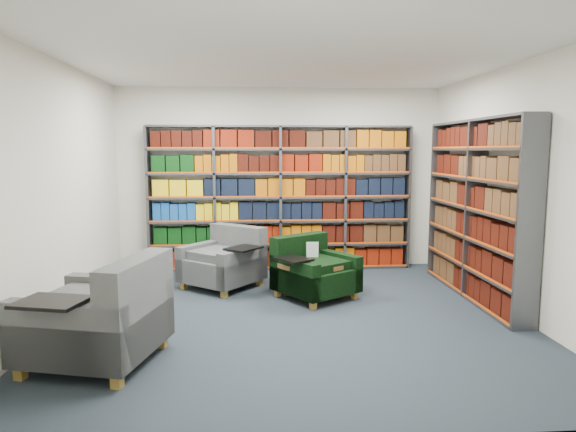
{
  "coord_description": "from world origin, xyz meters",
  "views": [
    {
      "loc": [
        -0.43,
        -5.54,
        1.84
      ],
      "look_at": [
        0.0,
        0.6,
        1.05
      ],
      "focal_mm": 32.0,
      "sensor_mm": 36.0,
      "label": 1
    }
  ],
  "objects": [
    {
      "name": "chair_green_right",
      "position": [
        0.31,
        0.76,
        0.31
      ],
      "size": [
        1.16,
        1.16,
        0.76
      ],
      "color": "black",
      "rests_on": "ground"
    },
    {
      "name": "chair_teal_left",
      "position": [
        -0.79,
        1.34,
        0.32
      ],
      "size": [
        1.24,
        1.24,
        0.8
      ],
      "color": "#0A203F",
      "rests_on": "ground"
    },
    {
      "name": "room_shell",
      "position": [
        0.0,
        0.0,
        1.4
      ],
      "size": [
        5.02,
        5.02,
        2.82
      ],
      "color": "#19222F",
      "rests_on": "ground"
    },
    {
      "name": "bookshelf_right",
      "position": [
        2.34,
        0.6,
        1.1
      ],
      "size": [
        0.28,
        2.5,
        2.2
      ],
      "color": "#47494F",
      "rests_on": "ground"
    },
    {
      "name": "chair_teal_front",
      "position": [
        -1.7,
        -1.18,
        0.38
      ],
      "size": [
        1.25,
        1.33,
        0.94
      ],
      "color": "#0A203F",
      "rests_on": "ground"
    },
    {
      "name": "coffee_table",
      "position": [
        0.33,
        0.82,
        0.36
      ],
      "size": [
        0.97,
        0.97,
        0.68
      ],
      "color": "brown",
      "rests_on": "ground"
    },
    {
      "name": "bookshelf_back",
      "position": [
        0.0,
        2.34,
        1.1
      ],
      "size": [
        4.0,
        0.28,
        2.2
      ],
      "color": "#47494F",
      "rests_on": "ground"
    }
  ]
}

